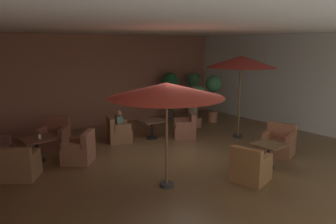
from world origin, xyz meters
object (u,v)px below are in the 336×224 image
Objects in this scene: patio_umbrella_center_beige at (241,62)px; patron_by_window at (119,121)px; cafe_table_mid_center at (152,124)px; patio_umbrella_tall_red at (167,91)px; armchair_front_left_east at (54,137)px; potted_tree_mid_left at (213,89)px; armchair_front_right_east at (250,168)px; armchair_mid_center_east at (185,129)px; potted_tree_left_corner at (198,98)px; armchair_front_left_north at (80,151)px; armchair_front_left_west at (20,166)px; potted_tree_mid_right at (193,87)px; iced_drink_cup at (39,137)px; armchair_mid_center_north at (118,132)px; potted_tree_right_corner at (170,85)px; cafe_table_front_right at (269,149)px; armchair_front_right_north at (279,144)px; cafe_table_front_left at (37,144)px.

patron_by_window is (-3.49, 1.98, -1.85)m from patio_umbrella_center_beige.
patio_umbrella_tall_red is at bearing -119.41° from cafe_table_mid_center.
potted_tree_mid_left is (6.28, -0.51, 1.02)m from armchair_front_left_east.
armchair_mid_center_east is (1.11, 3.65, -0.01)m from armchair_front_right_east.
patio_umbrella_tall_red is at bearing -102.78° from patron_by_window.
armchair_front_left_north is at bearing -170.31° from potted_tree_left_corner.
armchair_mid_center_east is 4.33m from patio_umbrella_tall_red.
potted_tree_mid_left is (0.89, 2.12, -1.20)m from patio_umbrella_center_beige.
patio_umbrella_tall_red reaches higher than armchair_mid_center_east.
armchair_front_left_west is 8.70m from potted_tree_mid_right.
armchair_front_right_east is at bearing -51.23° from iced_drink_cup.
patio_umbrella_tall_red is at bearing -102.20° from armchair_mid_center_north.
potted_tree_mid_left is (4.41, 0.12, 1.03)m from armchair_mid_center_north.
armchair_front_left_east is 2.04m from patron_by_window.
armchair_front_left_west is at bearing -177.00° from armchair_mid_center_east.
armchair_front_left_east is 0.69× the size of potted_tree_left_corner.
patio_umbrella_center_beige is 2.29m from potted_tree_left_corner.
patio_umbrella_tall_red is (2.49, -2.43, 1.86)m from armchair_front_left_west.
armchair_front_left_north is 1.55m from armchair_front_left_west.
armchair_front_left_west is 0.52× the size of potted_tree_right_corner.
patron_by_window is (-1.95, 4.34, 0.19)m from cafe_table_front_right.
potted_tree_right_corner is at bearing 76.94° from cafe_table_front_right.
patio_umbrella_center_beige is at bearing -108.92° from potted_tree_mid_right.
patio_umbrella_center_beige is at bearing 75.14° from armchair_front_right_north.
cafe_table_front_left and cafe_table_front_right have the same top height.
armchair_front_left_west is at bearing -173.01° from armchair_front_left_north.
armchair_mid_center_north is (-1.98, 4.35, -0.19)m from cafe_table_front_right.
armchair_front_right_east is at bearing -50.75° from cafe_table_front_left.
armchair_front_left_east is 1.09× the size of armchair_front_right_north.
armchair_front_left_north is at bearing 169.93° from patio_umbrella_center_beige.
armchair_mid_center_east is (0.05, 3.38, -0.19)m from cafe_table_front_right.
potted_tree_mid_right reaches higher than patron_by_window.
iced_drink_cup is (-4.59, 0.67, 0.37)m from armchair_mid_center_east.
armchair_mid_center_east is at bearing 1.37° from armchair_front_left_north.
armchair_front_right_east is 0.38× the size of patio_umbrella_tall_red.
armchair_mid_center_north is at bearing 154.54° from armchair_mid_center_east.
potted_tree_mid_right is at bearing 15.67° from iced_drink_cup.
cafe_table_front_right and cafe_table_mid_center have the same top height.
patron_by_window is at bearing 20.41° from armchair_front_left_west.
potted_tree_mid_right is at bearing 65.14° from cafe_table_front_right.
patio_umbrella_tall_red is at bearing -62.55° from iced_drink_cup.
patio_umbrella_tall_red is 1.33× the size of potted_tree_mid_right.
potted_tree_left_corner is at bearing -164.15° from potted_tree_mid_left.
potted_tree_right_corner is at bearing 17.57° from cafe_table_front_left.
armchair_front_right_north is (5.63, -3.68, -0.16)m from cafe_table_front_left.
armchair_front_left_north is at bearing -156.69° from potted_tree_mid_right.
patron_by_window is at bearing 114.16° from cafe_table_front_right.
armchair_mid_center_east is 1.74× the size of patron_by_window.
patio_umbrella_tall_red is 4.10× the size of patron_by_window.
potted_tree_left_corner is at bearing -3.45° from armchair_mid_center_north.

